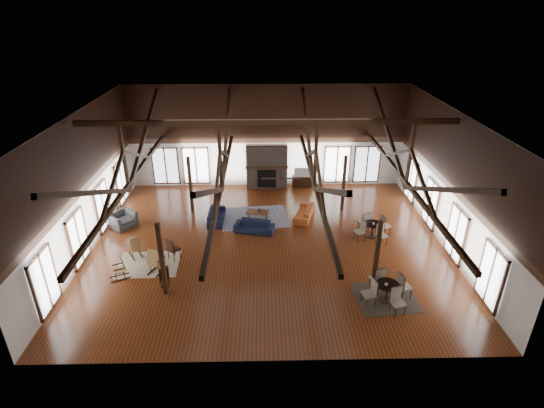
{
  "coord_description": "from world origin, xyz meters",
  "views": [
    {
      "loc": [
        -0.2,
        -16.81,
        10.26
      ],
      "look_at": [
        0.19,
        1.0,
        1.59
      ],
      "focal_mm": 28.0,
      "sensor_mm": 36.0,
      "label": 1
    }
  ],
  "objects_px": {
    "sofa_navy_front": "(254,227)",
    "cafe_table_far": "(373,228)",
    "sofa_orange": "(304,213)",
    "cafe_table_near": "(387,289)",
    "tv_console": "(302,181)",
    "coffee_table": "(257,212)",
    "sofa_navy_left": "(216,216)",
    "armchair": "(123,220)"
  },
  "relations": [
    {
      "from": "sofa_navy_front",
      "to": "cafe_table_far",
      "type": "distance_m",
      "value": 5.65
    },
    {
      "from": "sofa_navy_front",
      "to": "coffee_table",
      "type": "relative_size",
      "value": 1.58
    },
    {
      "from": "sofa_navy_front",
      "to": "sofa_navy_left",
      "type": "xyz_separation_m",
      "value": [
        -1.95,
        1.18,
        0.0
      ]
    },
    {
      "from": "sofa_orange",
      "to": "coffee_table",
      "type": "relative_size",
      "value": 1.64
    },
    {
      "from": "sofa_navy_left",
      "to": "cafe_table_near",
      "type": "relative_size",
      "value": 0.95
    },
    {
      "from": "sofa_navy_front",
      "to": "sofa_orange",
      "type": "bearing_deg",
      "value": 43.16
    },
    {
      "from": "sofa_navy_front",
      "to": "sofa_navy_left",
      "type": "bearing_deg",
      "value": 162.69
    },
    {
      "from": "sofa_navy_front",
      "to": "sofa_orange",
      "type": "height_order",
      "value": "sofa_orange"
    },
    {
      "from": "sofa_orange",
      "to": "cafe_table_near",
      "type": "distance_m",
      "value": 7.2
    },
    {
      "from": "sofa_navy_left",
      "to": "cafe_table_far",
      "type": "distance_m",
      "value": 7.77
    },
    {
      "from": "coffee_table",
      "to": "sofa_orange",
      "type": "bearing_deg",
      "value": 13.21
    },
    {
      "from": "tv_console",
      "to": "cafe_table_near",
      "type": "bearing_deg",
      "value": -78.52
    },
    {
      "from": "cafe_table_far",
      "to": "tv_console",
      "type": "xyz_separation_m",
      "value": [
        -2.79,
        6.16,
        -0.19
      ]
    },
    {
      "from": "sofa_navy_left",
      "to": "tv_console",
      "type": "height_order",
      "value": "tv_console"
    },
    {
      "from": "sofa_navy_front",
      "to": "tv_console",
      "type": "distance_m",
      "value": 6.23
    },
    {
      "from": "tv_console",
      "to": "sofa_navy_left",
      "type": "bearing_deg",
      "value": -137.49
    },
    {
      "from": "cafe_table_far",
      "to": "sofa_orange",
      "type": "bearing_deg",
      "value": 146.47
    },
    {
      "from": "sofa_orange",
      "to": "tv_console",
      "type": "bearing_deg",
      "value": -167.02
    },
    {
      "from": "sofa_navy_front",
      "to": "cafe_table_near",
      "type": "xyz_separation_m",
      "value": [
        5.03,
        -5.33,
        0.24
      ]
    },
    {
      "from": "sofa_navy_front",
      "to": "tv_console",
      "type": "bearing_deg",
      "value": 76.96
    },
    {
      "from": "sofa_orange",
      "to": "tv_console",
      "type": "xyz_separation_m",
      "value": [
        0.28,
        4.13,
        0.02
      ]
    },
    {
      "from": "sofa_navy_left",
      "to": "cafe_table_far",
      "type": "height_order",
      "value": "cafe_table_far"
    },
    {
      "from": "sofa_navy_left",
      "to": "armchair",
      "type": "bearing_deg",
      "value": 97.89
    },
    {
      "from": "cafe_table_near",
      "to": "tv_console",
      "type": "relative_size",
      "value": 1.64
    },
    {
      "from": "cafe_table_near",
      "to": "sofa_navy_left",
      "type": "bearing_deg",
      "value": 136.99
    },
    {
      "from": "armchair",
      "to": "tv_console",
      "type": "bearing_deg",
      "value": -23.84
    },
    {
      "from": "cafe_table_far",
      "to": "tv_console",
      "type": "bearing_deg",
      "value": 114.37
    },
    {
      "from": "sofa_navy_left",
      "to": "tv_console",
      "type": "bearing_deg",
      "value": -46.18
    },
    {
      "from": "sofa_navy_front",
      "to": "cafe_table_near",
      "type": "height_order",
      "value": "cafe_table_near"
    },
    {
      "from": "tv_console",
      "to": "sofa_orange",
      "type": "bearing_deg",
      "value": -93.86
    },
    {
      "from": "sofa_navy_left",
      "to": "cafe_table_far",
      "type": "xyz_separation_m",
      "value": [
        7.56,
        -1.79,
        0.21
      ]
    },
    {
      "from": "sofa_orange",
      "to": "cafe_table_near",
      "type": "height_order",
      "value": "cafe_table_near"
    },
    {
      "from": "sofa_orange",
      "to": "cafe_table_far",
      "type": "relative_size",
      "value": 1.03
    },
    {
      "from": "armchair",
      "to": "cafe_table_far",
      "type": "bearing_deg",
      "value": -57.41
    },
    {
      "from": "cafe_table_near",
      "to": "cafe_table_far",
      "type": "bearing_deg",
      "value": 82.97
    },
    {
      "from": "cafe_table_far",
      "to": "coffee_table",
      "type": "bearing_deg",
      "value": 160.57
    },
    {
      "from": "coffee_table",
      "to": "cafe_table_near",
      "type": "distance_m",
      "value": 8.25
    },
    {
      "from": "coffee_table",
      "to": "cafe_table_far",
      "type": "xyz_separation_m",
      "value": [
        5.47,
        -1.93,
        0.12
      ]
    },
    {
      "from": "coffee_table",
      "to": "cafe_table_near",
      "type": "relative_size",
      "value": 0.6
    },
    {
      "from": "sofa_navy_front",
      "to": "coffee_table",
      "type": "bearing_deg",
      "value": 97.86
    },
    {
      "from": "sofa_navy_left",
      "to": "tv_console",
      "type": "xyz_separation_m",
      "value": [
        4.77,
        4.37,
        0.03
      ]
    },
    {
      "from": "armchair",
      "to": "sofa_orange",
      "type": "bearing_deg",
      "value": -46.62
    }
  ]
}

